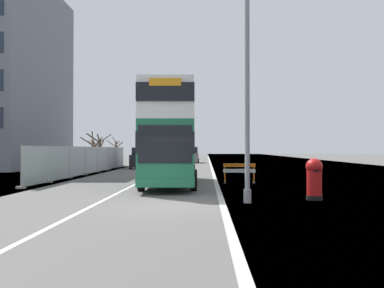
{
  "coord_description": "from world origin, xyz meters",
  "views": [
    {
      "loc": [
        1.29,
        -13.63,
        1.97
      ],
      "look_at": [
        0.61,
        5.29,
        2.2
      ],
      "focal_mm": 36.7,
      "sensor_mm": 36.0,
      "label": 1
    }
  ],
  "objects_px": {
    "double_decker_bus": "(171,135)",
    "red_pillar_postbox": "(314,177)",
    "lamppost_foreground": "(247,80)",
    "car_receding_far": "(192,155)",
    "roadworks_barrier": "(239,171)",
    "car_oncoming_near": "(142,159)",
    "car_receding_mid": "(151,157)"
  },
  "relations": [
    {
      "from": "lamppost_foreground",
      "to": "car_receding_far",
      "type": "xyz_separation_m",
      "value": [
        -3.49,
        40.84,
        -3.44
      ]
    },
    {
      "from": "roadworks_barrier",
      "to": "car_receding_far",
      "type": "height_order",
      "value": "car_receding_far"
    },
    {
      "from": "double_decker_bus",
      "to": "lamppost_foreground",
      "type": "height_order",
      "value": "lamppost_foreground"
    },
    {
      "from": "double_decker_bus",
      "to": "red_pillar_postbox",
      "type": "xyz_separation_m",
      "value": [
        6.11,
        -6.15,
        -1.83
      ]
    },
    {
      "from": "car_oncoming_near",
      "to": "double_decker_bus",
      "type": "bearing_deg",
      "value": -75.75
    },
    {
      "from": "red_pillar_postbox",
      "to": "car_oncoming_near",
      "type": "xyz_separation_m",
      "value": [
        -10.62,
        23.94,
        0.11
      ]
    },
    {
      "from": "roadworks_barrier",
      "to": "red_pillar_postbox",
      "type": "bearing_deg",
      "value": -72.08
    },
    {
      "from": "lamppost_foreground",
      "to": "car_receding_mid",
      "type": "height_order",
      "value": "lamppost_foreground"
    },
    {
      "from": "car_receding_far",
      "to": "double_decker_bus",
      "type": "bearing_deg",
      "value": -89.93
    },
    {
      "from": "lamppost_foreground",
      "to": "car_receding_far",
      "type": "distance_m",
      "value": 41.13
    },
    {
      "from": "red_pillar_postbox",
      "to": "car_receding_mid",
      "type": "height_order",
      "value": "car_receding_mid"
    },
    {
      "from": "car_oncoming_near",
      "to": "car_receding_far",
      "type": "relative_size",
      "value": 0.92
    },
    {
      "from": "car_receding_mid",
      "to": "car_receding_far",
      "type": "xyz_separation_m",
      "value": [
        4.5,
        9.42,
        0.04
      ]
    },
    {
      "from": "lamppost_foreground",
      "to": "car_oncoming_near",
      "type": "distance_m",
      "value": 26.33
    },
    {
      "from": "double_decker_bus",
      "to": "car_receding_far",
      "type": "bearing_deg",
      "value": 90.07
    },
    {
      "from": "red_pillar_postbox",
      "to": "car_receding_mid",
      "type": "xyz_separation_m",
      "value": [
        -10.65,
        30.5,
        0.12
      ]
    },
    {
      "from": "car_receding_far",
      "to": "car_oncoming_near",
      "type": "bearing_deg",
      "value": -105.63
    },
    {
      "from": "car_oncoming_near",
      "to": "red_pillar_postbox",
      "type": "bearing_deg",
      "value": -66.07
    },
    {
      "from": "red_pillar_postbox",
      "to": "car_receding_far",
      "type": "height_order",
      "value": "car_receding_far"
    },
    {
      "from": "car_receding_mid",
      "to": "car_receding_far",
      "type": "bearing_deg",
      "value": 64.44
    },
    {
      "from": "double_decker_bus",
      "to": "car_receding_far",
      "type": "xyz_separation_m",
      "value": [
        -0.04,
        33.77,
        -1.67
      ]
    },
    {
      "from": "lamppost_foreground",
      "to": "red_pillar_postbox",
      "type": "bearing_deg",
      "value": 18.99
    },
    {
      "from": "double_decker_bus",
      "to": "red_pillar_postbox",
      "type": "height_order",
      "value": "double_decker_bus"
    },
    {
      "from": "car_oncoming_near",
      "to": "car_receding_far",
      "type": "distance_m",
      "value": 16.6
    },
    {
      "from": "red_pillar_postbox",
      "to": "roadworks_barrier",
      "type": "relative_size",
      "value": 0.88
    },
    {
      "from": "lamppost_foreground",
      "to": "car_receding_mid",
      "type": "relative_size",
      "value": 2.08
    },
    {
      "from": "roadworks_barrier",
      "to": "car_oncoming_near",
      "type": "distance_m",
      "value": 18.84
    },
    {
      "from": "roadworks_barrier",
      "to": "car_receding_far",
      "type": "distance_m",
      "value": 33.1
    },
    {
      "from": "roadworks_barrier",
      "to": "car_oncoming_near",
      "type": "xyz_separation_m",
      "value": [
        -8.34,
        16.89,
        0.26
      ]
    },
    {
      "from": "car_receding_far",
      "to": "car_receding_mid",
      "type": "bearing_deg",
      "value": -115.56
    },
    {
      "from": "red_pillar_postbox",
      "to": "car_receding_mid",
      "type": "bearing_deg",
      "value": 109.25
    },
    {
      "from": "car_receding_mid",
      "to": "car_receding_far",
      "type": "relative_size",
      "value": 0.99
    }
  ]
}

